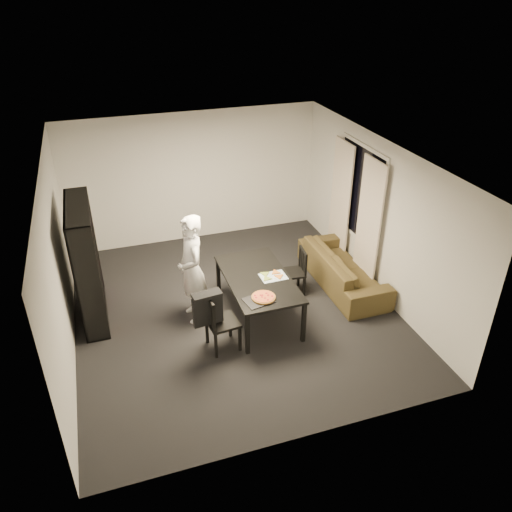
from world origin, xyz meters
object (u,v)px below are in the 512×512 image
object	(u,v)px
baking_tray	(259,300)
bookshelf	(87,263)
chair_left	(217,319)
pepperoni_pizza	(263,297)
dining_table	(258,281)
chair_right	(297,268)
sofa	(343,268)
person	(192,269)

from	to	relation	value
baking_tray	bookshelf	bearing A→B (deg)	147.08
chair_left	pepperoni_pizza	bearing A→B (deg)	-96.44
dining_table	chair_left	size ratio (longest dim) A/B	1.87
chair_right	baking_tray	xyz separation A→B (m)	(-1.05, -1.05, 0.26)
dining_table	chair_right	bearing A→B (deg)	27.90
dining_table	sofa	xyz separation A→B (m)	(1.72, 0.43, -0.35)
baking_tray	sofa	xyz separation A→B (m)	(1.91, 1.03, -0.42)
chair_right	baking_tray	world-z (taller)	chair_right
dining_table	chair_right	world-z (taller)	chair_right
chair_right	pepperoni_pizza	world-z (taller)	chair_right
dining_table	sofa	world-z (taller)	dining_table
chair_left	chair_right	distance (m)	1.96
chair_left	sofa	size ratio (longest dim) A/B	0.44
dining_table	person	distance (m)	1.04
baking_tray	sofa	size ratio (longest dim) A/B	0.19
pepperoni_pizza	person	bearing A→B (deg)	134.88
dining_table	baking_tray	world-z (taller)	baking_tray
bookshelf	person	xyz separation A→B (m)	(1.51, -0.59, -0.07)
chair_right	bookshelf	bearing A→B (deg)	-91.89
person	sofa	xyz separation A→B (m)	(2.69, 0.14, -0.57)
dining_table	sofa	distance (m)	1.81
dining_table	baking_tray	distance (m)	0.63
person	baking_tray	size ratio (longest dim) A/B	4.42
pepperoni_pizza	chair_right	bearing A→B (deg)	46.73
chair_left	pepperoni_pizza	xyz separation A→B (m)	(0.71, 0.00, 0.22)
bookshelf	dining_table	size ratio (longest dim) A/B	1.10
dining_table	pepperoni_pizza	bearing A→B (deg)	-100.81
chair_right	sofa	size ratio (longest dim) A/B	0.38
chair_left	baking_tray	xyz separation A→B (m)	(0.62, -0.03, 0.20)
person	baking_tray	world-z (taller)	person
bookshelf	baking_tray	size ratio (longest dim) A/B	4.75
bookshelf	person	bearing A→B (deg)	-21.23
person	sofa	bearing A→B (deg)	88.00
person	sofa	distance (m)	2.75
baking_tray	sofa	bearing A→B (deg)	28.31
bookshelf	dining_table	distance (m)	2.64
chair_right	pepperoni_pizza	xyz separation A→B (m)	(-0.96, -1.02, 0.28)
bookshelf	person	distance (m)	1.62
chair_right	pepperoni_pizza	size ratio (longest dim) A/B	2.33
chair_left	sofa	distance (m)	2.73
pepperoni_pizza	sofa	distance (m)	2.13
chair_left	chair_right	bearing A→B (deg)	-65.13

